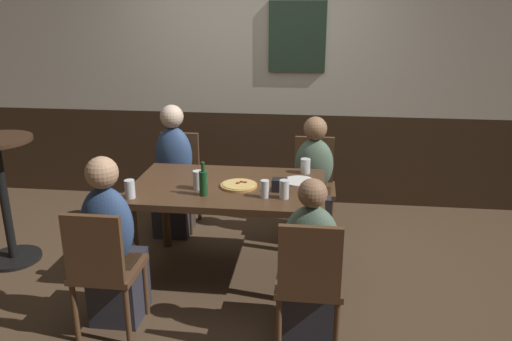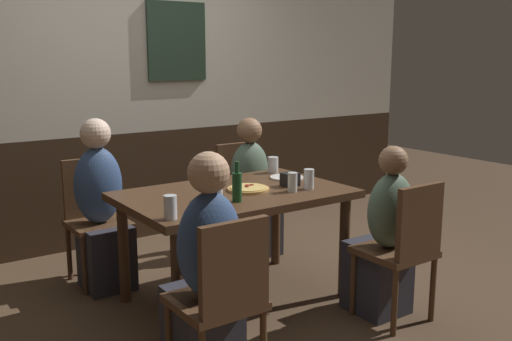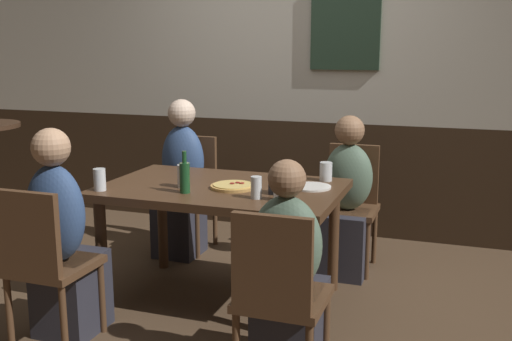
{
  "view_description": "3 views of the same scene",
  "coord_description": "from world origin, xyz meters",
  "px_view_note": "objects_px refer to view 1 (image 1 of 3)",
  "views": [
    {
      "loc": [
        0.64,
        -3.53,
        2.04
      ],
      "look_at": [
        0.2,
        0.12,
        0.82
      ],
      "focal_mm": 35.45,
      "sensor_mm": 36.0,
      "label": 1
    },
    {
      "loc": [
        -1.98,
        -3.08,
        1.61
      ],
      "look_at": [
        0.19,
        0.03,
        0.85
      ],
      "focal_mm": 40.59,
      "sensor_mm": 36.0,
      "label": 2
    },
    {
      "loc": [
        1.38,
        -3.31,
        1.58
      ],
      "look_at": [
        0.22,
        0.02,
        0.85
      ],
      "focal_mm": 42.18,
      "sensor_mm": 36.0,
      "label": 3
    }
  ],
  "objects_px": {
    "pint_glass_stout": "(265,190)",
    "beer_bottle_green": "(203,182)",
    "chair_right_near": "(309,278)",
    "side_bar_table": "(3,191)",
    "tumbler_water": "(284,190)",
    "dining_table": "(228,196)",
    "beer_glass_tall": "(130,190)",
    "person_right_near": "(310,271)",
    "tumbler_short": "(305,167)",
    "chair_left_near": "(103,266)",
    "plate_white_large": "(299,181)",
    "person_left_far": "(174,179)",
    "condiment_caddy": "(280,185)",
    "beer_glass_half": "(198,181)",
    "person_right_far": "(313,189)",
    "chair_right_far": "(313,180)",
    "chair_left_far": "(178,175)",
    "pizza": "(239,185)",
    "person_left_near": "(113,254)"
  },
  "relations": [
    {
      "from": "tumbler_short",
      "to": "chair_left_far",
      "type": "bearing_deg",
      "value": 156.31
    },
    {
      "from": "plate_white_large",
      "to": "beer_bottle_green",
      "type": "bearing_deg",
      "value": -151.26
    },
    {
      "from": "condiment_caddy",
      "to": "side_bar_table",
      "type": "xyz_separation_m",
      "value": [
        -2.22,
        0.06,
        -0.17
      ]
    },
    {
      "from": "chair_left_near",
      "to": "person_right_near",
      "type": "height_order",
      "value": "person_right_near"
    },
    {
      "from": "chair_left_far",
      "to": "tumbler_water",
      "type": "relative_size",
      "value": 6.56
    },
    {
      "from": "chair_right_near",
      "to": "side_bar_table",
      "type": "relative_size",
      "value": 0.84
    },
    {
      "from": "person_left_far",
      "to": "beer_glass_half",
      "type": "height_order",
      "value": "person_left_far"
    },
    {
      "from": "dining_table",
      "to": "tumbler_short",
      "type": "height_order",
      "value": "tumbler_short"
    },
    {
      "from": "dining_table",
      "to": "side_bar_table",
      "type": "height_order",
      "value": "side_bar_table"
    },
    {
      "from": "person_right_far",
      "to": "plate_white_large",
      "type": "xyz_separation_m",
      "value": [
        -0.11,
        -0.59,
        0.27
      ]
    },
    {
      "from": "dining_table",
      "to": "chair_right_far",
      "type": "xyz_separation_m",
      "value": [
        0.64,
        0.88,
        -0.16
      ]
    },
    {
      "from": "person_left_far",
      "to": "condiment_caddy",
      "type": "relative_size",
      "value": 10.81
    },
    {
      "from": "beer_bottle_green",
      "to": "person_right_near",
      "type": "bearing_deg",
      "value": -31.9
    },
    {
      "from": "person_left_far",
      "to": "person_right_far",
      "type": "distance_m",
      "value": 1.27
    },
    {
      "from": "chair_right_near",
      "to": "chair_left_far",
      "type": "xyz_separation_m",
      "value": [
        -1.27,
        1.76,
        0.0
      ]
    },
    {
      "from": "chair_right_near",
      "to": "person_left_far",
      "type": "distance_m",
      "value": 2.04
    },
    {
      "from": "chair_left_far",
      "to": "person_left_near",
      "type": "distance_m",
      "value": 1.6
    },
    {
      "from": "chair_right_far",
      "to": "pizza",
      "type": "bearing_deg",
      "value": -121.2
    },
    {
      "from": "person_left_far",
      "to": "tumbler_water",
      "type": "distance_m",
      "value": 1.46
    },
    {
      "from": "chair_right_near",
      "to": "condiment_caddy",
      "type": "bearing_deg",
      "value": 106.82
    },
    {
      "from": "person_right_near",
      "to": "person_right_far",
      "type": "bearing_deg",
      "value": 90.0
    },
    {
      "from": "tumbler_short",
      "to": "person_left_far",
      "type": "bearing_deg",
      "value": 162.99
    },
    {
      "from": "chair_right_near",
      "to": "beer_bottle_green",
      "type": "xyz_separation_m",
      "value": [
        -0.77,
        0.65,
        0.34
      ]
    },
    {
      "from": "beer_glass_half",
      "to": "plate_white_large",
      "type": "height_order",
      "value": "beer_glass_half"
    },
    {
      "from": "dining_table",
      "to": "chair_right_near",
      "type": "xyz_separation_m",
      "value": [
        0.64,
        -0.88,
        -0.16
      ]
    },
    {
      "from": "person_left_far",
      "to": "beer_glass_half",
      "type": "relative_size",
      "value": 8.57
    },
    {
      "from": "chair_left_near",
      "to": "plate_white_large",
      "type": "xyz_separation_m",
      "value": [
        1.17,
        1.01,
        0.25
      ]
    },
    {
      "from": "chair_left_near",
      "to": "tumbler_water",
      "type": "distance_m",
      "value": 1.29
    },
    {
      "from": "chair_right_far",
      "to": "tumbler_water",
      "type": "xyz_separation_m",
      "value": [
        -0.2,
        -1.1,
        0.3
      ]
    },
    {
      "from": "dining_table",
      "to": "person_left_far",
      "type": "relative_size",
      "value": 1.22
    },
    {
      "from": "plate_white_large",
      "to": "side_bar_table",
      "type": "xyz_separation_m",
      "value": [
        -2.36,
        -0.15,
        -0.13
      ]
    },
    {
      "from": "person_right_near",
      "to": "tumbler_short",
      "type": "xyz_separation_m",
      "value": [
        -0.07,
        1.06,
        0.34
      ]
    },
    {
      "from": "chair_right_near",
      "to": "side_bar_table",
      "type": "distance_m",
      "value": 2.61
    },
    {
      "from": "chair_right_near",
      "to": "chair_left_near",
      "type": "relative_size",
      "value": 1.0
    },
    {
      "from": "beer_glass_tall",
      "to": "beer_bottle_green",
      "type": "bearing_deg",
      "value": 12.63
    },
    {
      "from": "person_right_far",
      "to": "pizza",
      "type": "height_order",
      "value": "person_right_far"
    },
    {
      "from": "pizza",
      "to": "condiment_caddy",
      "type": "relative_size",
      "value": 2.5
    },
    {
      "from": "chair_right_near",
      "to": "chair_left_far",
      "type": "bearing_deg",
      "value": 125.93
    },
    {
      "from": "plate_white_large",
      "to": "chair_left_far",
      "type": "bearing_deg",
      "value": 147.3
    },
    {
      "from": "person_left_far",
      "to": "tumbler_short",
      "type": "distance_m",
      "value": 1.29
    },
    {
      "from": "chair_right_near",
      "to": "tumbler_water",
      "type": "bearing_deg",
      "value": 106.88
    },
    {
      "from": "pint_glass_stout",
      "to": "beer_bottle_green",
      "type": "height_order",
      "value": "beer_bottle_green"
    },
    {
      "from": "tumbler_water",
      "to": "pint_glass_stout",
      "type": "relative_size",
      "value": 1.06
    },
    {
      "from": "beer_bottle_green",
      "to": "chair_left_near",
      "type": "bearing_deg",
      "value": -127.93
    },
    {
      "from": "chair_left_far",
      "to": "tumbler_short",
      "type": "relative_size",
      "value": 7.35
    },
    {
      "from": "tumbler_short",
      "to": "pint_glass_stout",
      "type": "distance_m",
      "value": 0.63
    },
    {
      "from": "pint_glass_stout",
      "to": "plate_white_large",
      "type": "relative_size",
      "value": 0.52
    },
    {
      "from": "chair_right_near",
      "to": "tumbler_water",
      "type": "height_order",
      "value": "chair_right_near"
    },
    {
      "from": "condiment_caddy",
      "to": "person_left_far",
      "type": "bearing_deg",
      "value": 142.31
    },
    {
      "from": "chair_right_near",
      "to": "person_left_near",
      "type": "distance_m",
      "value": 1.28
    }
  ]
}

